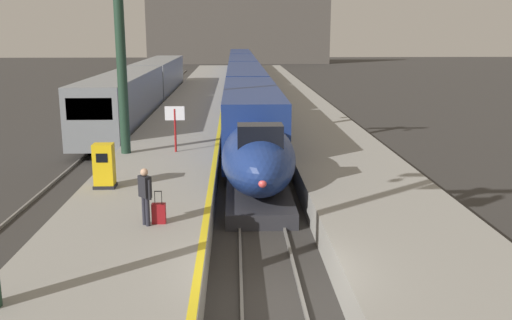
% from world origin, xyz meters
% --- Properties ---
extents(ground_plane, '(260.00, 260.00, 0.00)m').
position_xyz_m(ground_plane, '(0.00, 0.00, 0.00)').
color(ground_plane, '#33302D').
extents(platform_left, '(4.80, 110.00, 1.05)m').
position_xyz_m(platform_left, '(-4.05, 24.75, 0.53)').
color(platform_left, gray).
rests_on(platform_left, ground).
extents(platform_right, '(4.80, 110.00, 1.05)m').
position_xyz_m(platform_right, '(4.05, 24.75, 0.53)').
color(platform_right, gray).
rests_on(platform_right, ground).
extents(platform_left_safety_stripe, '(0.20, 107.80, 0.01)m').
position_xyz_m(platform_left_safety_stripe, '(-1.77, 24.75, 1.05)').
color(platform_left_safety_stripe, yellow).
rests_on(platform_left_safety_stripe, platform_left).
extents(rail_main_left, '(0.08, 110.00, 0.12)m').
position_xyz_m(rail_main_left, '(-0.75, 27.50, 0.06)').
color(rail_main_left, slate).
rests_on(rail_main_left, ground).
extents(rail_main_right, '(0.08, 110.00, 0.12)m').
position_xyz_m(rail_main_right, '(0.75, 27.50, 0.06)').
color(rail_main_right, slate).
rests_on(rail_main_right, ground).
extents(rail_secondary_left, '(0.08, 110.00, 0.12)m').
position_xyz_m(rail_secondary_left, '(-8.85, 27.50, 0.06)').
color(rail_secondary_left, slate).
rests_on(rail_secondary_left, ground).
extents(rail_secondary_right, '(0.08, 110.00, 0.12)m').
position_xyz_m(rail_secondary_right, '(-7.35, 27.50, 0.06)').
color(rail_secondary_right, slate).
rests_on(rail_secondary_right, ground).
extents(highspeed_train_main, '(2.92, 75.15, 3.60)m').
position_xyz_m(highspeed_train_main, '(0.00, 42.07, 1.97)').
color(highspeed_train_main, navy).
rests_on(highspeed_train_main, ground).
extents(regional_train_adjacent, '(2.85, 36.60, 3.80)m').
position_xyz_m(regional_train_adjacent, '(-8.10, 33.86, 2.13)').
color(regional_train_adjacent, gray).
rests_on(regional_train_adjacent, ground).
extents(station_column_mid, '(4.00, 0.68, 10.25)m').
position_xyz_m(station_column_mid, '(-5.90, 13.22, 7.14)').
color(station_column_mid, '#1E3828').
rests_on(station_column_mid, platform_left).
extents(passenger_near_edge, '(0.42, 0.45, 1.69)m').
position_xyz_m(passenger_near_edge, '(-3.47, 3.20, 2.04)').
color(passenger_near_edge, '#23232D').
rests_on(passenger_near_edge, platform_left).
extents(rolling_suitcase, '(0.40, 0.22, 0.98)m').
position_xyz_m(rolling_suitcase, '(-3.12, 3.35, 1.35)').
color(rolling_suitcase, maroon).
rests_on(rolling_suitcase, platform_left).
extents(ticket_machine_yellow, '(0.76, 0.62, 1.60)m').
position_xyz_m(ticket_machine_yellow, '(-5.55, 7.31, 1.79)').
color(ticket_machine_yellow, yellow).
rests_on(ticket_machine_yellow, platform_left).
extents(departure_info_board, '(0.90, 0.10, 2.12)m').
position_xyz_m(departure_info_board, '(-3.63, 13.40, 2.56)').
color(departure_info_board, maroon).
rests_on(departure_info_board, platform_left).
extents(terminus_back_wall, '(36.00, 2.00, 14.00)m').
position_xyz_m(terminus_back_wall, '(0.00, 102.00, 7.00)').
color(terminus_back_wall, '#4C4742').
rests_on(terminus_back_wall, ground).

